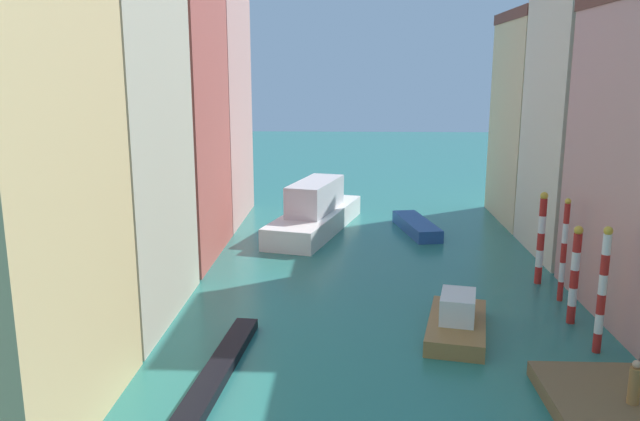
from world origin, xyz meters
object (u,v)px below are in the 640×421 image
waterfront_dock (618,408)px  mooring_pole_2 (564,249)px  gondola_black (210,383)px  person_on_dock (634,384)px  mooring_pole_1 (575,274)px  motorboat_1 (457,321)px  vaporetto_white (315,212)px  mooring_pole_0 (602,289)px  motorboat_0 (416,226)px  mooring_pole_3 (541,237)px

waterfront_dock → mooring_pole_2: size_ratio=1.08×
mooring_pole_2 → gondola_black: mooring_pole_2 is taller
person_on_dock → mooring_pole_1: 7.92m
person_on_dock → motorboat_1: bearing=124.7°
vaporetto_white → waterfront_dock: bearing=-65.2°
gondola_black → mooring_pole_0: bearing=13.8°
vaporetto_white → motorboat_0: (6.88, -0.09, -0.88)m
mooring_pole_0 → gondola_black: bearing=-166.2°
mooring_pole_0 → mooring_pole_3: (0.10, 8.21, -0.12)m
mooring_pole_0 → mooring_pole_1: size_ratio=1.16×
mooring_pole_0 → motorboat_1: size_ratio=0.91×
mooring_pole_2 → gondola_black: size_ratio=0.46×
mooring_pole_3 → vaporetto_white: mooring_pole_3 is taller
mooring_pole_2 → vaporetto_white: (-12.35, 13.03, -1.24)m
vaporetto_white → motorboat_0: size_ratio=1.90×
motorboat_1 → vaporetto_white: bearing=111.4°
waterfront_dock → vaporetto_white: 25.84m
vaporetto_white → motorboat_1: (6.77, -17.27, -0.70)m
mooring_pole_3 → gondola_black: size_ratio=0.44×
mooring_pole_3 → motorboat_1: mooring_pole_3 is taller
mooring_pole_2 → motorboat_1: 7.27m
mooring_pole_0 → mooring_pole_2: (0.42, 5.71, -0.04)m
vaporetto_white → motorboat_1: vaporetto_white is taller
person_on_dock → gondola_black: (-13.65, 1.33, -1.00)m
mooring_pole_3 → motorboat_1: size_ratio=0.86×
mooring_pole_0 → vaporetto_white: size_ratio=0.40×
waterfront_dock → vaporetto_white: vaporetto_white is taller
vaporetto_white → motorboat_1: bearing=-68.6°
mooring_pole_2 → mooring_pole_3: bearing=97.2°
vaporetto_white → mooring_pole_0: bearing=-57.5°
person_on_dock → vaporetto_white: bearing=115.3°
mooring_pole_2 → motorboat_1: bearing=-142.8°
person_on_dock → mooring_pole_0: (0.76, 4.88, 1.38)m
gondola_black → mooring_pole_1: bearing=24.2°
mooring_pole_3 → motorboat_1: bearing=-128.0°
mooring_pole_2 → gondola_black: bearing=-148.0°
mooring_pole_1 → waterfront_dock: bearing=-98.2°
motorboat_0 → mooring_pole_3: bearing=-63.7°
gondola_black → motorboat_1: bearing=28.5°
mooring_pole_0 → motorboat_1: (-5.16, 1.47, -1.99)m
mooring_pole_3 → gondola_black: 18.82m
mooring_pole_2 → mooring_pole_3: 2.53m
mooring_pole_0 → mooring_pole_2: mooring_pole_0 is taller
waterfront_dock → person_on_dock: bearing=-27.4°
person_on_dock → motorboat_0: 23.93m
motorboat_0 → vaporetto_white: bearing=179.2°
motorboat_0 → mooring_pole_1: bearing=-72.2°
person_on_dock → mooring_pole_3: bearing=86.2°
person_on_dock → mooring_pole_1: mooring_pole_1 is taller
vaporetto_white → motorboat_0: vaporetto_white is taller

